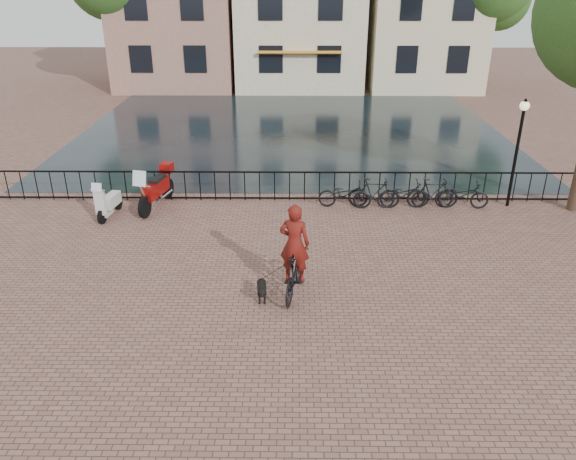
{
  "coord_description": "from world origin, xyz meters",
  "views": [
    {
      "loc": [
        0.13,
        -9.63,
        7.04
      ],
      "look_at": [
        0.0,
        3.0,
        1.2
      ],
      "focal_mm": 35.0,
      "sensor_mm": 36.0,
      "label": 1
    }
  ],
  "objects_px": {
    "lamp_post": "(519,135)",
    "dog": "(262,290)",
    "motorcycle": "(155,184)",
    "cyclist": "(294,256)",
    "scooter": "(108,196)"
  },
  "relations": [
    {
      "from": "lamp_post",
      "to": "motorcycle",
      "type": "height_order",
      "value": "lamp_post"
    },
    {
      "from": "lamp_post",
      "to": "cyclist",
      "type": "xyz_separation_m",
      "value": [
        -7.04,
        -5.66,
        -1.35
      ]
    },
    {
      "from": "dog",
      "to": "motorcycle",
      "type": "xyz_separation_m",
      "value": [
        -3.72,
        5.68,
        0.54
      ]
    },
    {
      "from": "lamp_post",
      "to": "dog",
      "type": "distance_m",
      "value": 10.03
    },
    {
      "from": "lamp_post",
      "to": "scooter",
      "type": "height_order",
      "value": "lamp_post"
    },
    {
      "from": "cyclist",
      "to": "motorcycle",
      "type": "xyz_separation_m",
      "value": [
        -4.48,
        5.4,
        -0.23
      ]
    },
    {
      "from": "lamp_post",
      "to": "dog",
      "type": "xyz_separation_m",
      "value": [
        -7.8,
        -5.93,
        -2.12
      ]
    },
    {
      "from": "dog",
      "to": "motorcycle",
      "type": "bearing_deg",
      "value": 118.77
    },
    {
      "from": "cyclist",
      "to": "scooter",
      "type": "xyz_separation_m",
      "value": [
        -5.79,
        4.66,
        -0.34
      ]
    },
    {
      "from": "dog",
      "to": "scooter",
      "type": "distance_m",
      "value": 7.06
    },
    {
      "from": "cyclist",
      "to": "scooter",
      "type": "bearing_deg",
      "value": -27.5
    },
    {
      "from": "cyclist",
      "to": "motorcycle",
      "type": "bearing_deg",
      "value": -39.0
    },
    {
      "from": "cyclist",
      "to": "dog",
      "type": "bearing_deg",
      "value": 31.35
    },
    {
      "from": "lamp_post",
      "to": "motorcycle",
      "type": "distance_m",
      "value": 11.63
    },
    {
      "from": "scooter",
      "to": "lamp_post",
      "type": "bearing_deg",
      "value": 12.5
    }
  ]
}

